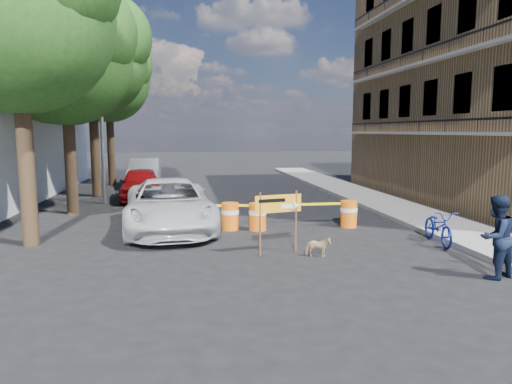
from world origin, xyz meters
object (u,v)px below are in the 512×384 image
object	(u,v)px
pedestrian	(496,237)
suv_white	(169,205)
barrel_far_right	(349,213)
barrel_mid_left	(230,216)
detour_sign	(284,208)
dog	(318,247)
sedan_silver	(145,172)
barrel_mid_right	(258,216)
barrel_far_left	(157,218)
sedan_red	(141,184)
bicycle	(439,211)

from	to	relation	value
pedestrian	suv_white	size ratio (longest dim) A/B	0.31
barrel_far_right	suv_white	distance (m)	6.04
barrel_mid_left	detour_sign	bearing A→B (deg)	-70.58
barrel_far_right	dog	world-z (taller)	barrel_far_right
pedestrian	dog	xyz separation A→B (m)	(-3.37, 2.23, -0.66)
sedan_silver	barrel_mid_right	bearing A→B (deg)	-71.51
barrel_mid_left	detour_sign	world-z (taller)	detour_sign
barrel_far_left	pedestrian	distance (m)	9.57
barrel_mid_left	sedan_red	xyz separation A→B (m)	(-3.54, 7.36, 0.29)
barrel_far_left	sedan_red	size ratio (longest dim) A/B	0.20
barrel_mid_right	suv_white	world-z (taller)	suv_white
suv_white	sedan_red	xyz separation A→B (m)	(-1.55, 7.06, -0.07)
barrel_mid_left	dog	bearing A→B (deg)	-62.50
barrel_mid_right	sedan_red	bearing A→B (deg)	120.33
barrel_far_left	suv_white	bearing A→B (deg)	49.86
barrel_far_right	dog	size ratio (longest dim) A/B	1.39
barrel_far_right	detour_sign	size ratio (longest dim) A/B	0.54
dog	pedestrian	bearing A→B (deg)	-111.19
pedestrian	sedan_silver	bearing A→B (deg)	-83.90
barrel_far_right	bicycle	bearing A→B (deg)	-55.70
sedan_silver	barrel_far_left	bearing A→B (deg)	-84.78
barrel_far_right	barrel_mid_left	bearing A→B (deg)	177.16
dog	detour_sign	bearing A→B (deg)	69.68
detour_sign	sedan_silver	xyz separation A→B (m)	(-4.93, 16.08, -0.41)
barrel_mid_right	dog	size ratio (longest dim) A/B	1.39
barrel_mid_left	suv_white	world-z (taller)	suv_white
bicycle	suv_white	distance (m)	8.36
barrel_mid_left	sedan_silver	world-z (taller)	sedan_silver
barrel_far_right	bicycle	size ratio (longest dim) A/B	0.47
dog	sedan_red	size ratio (longest dim) A/B	0.15
pedestrian	dog	bearing A→B (deg)	-53.13
bicycle	sedan_red	size ratio (longest dim) A/B	0.43
detour_sign	suv_white	size ratio (longest dim) A/B	0.28
pedestrian	bicycle	distance (m)	3.15
bicycle	sedan_silver	world-z (taller)	bicycle
dog	barrel_mid_left	bearing A→B (deg)	39.73
suv_white	barrel_far_left	bearing A→B (deg)	-134.48
dog	sedan_red	distance (m)	12.30
barrel_far_left	sedan_silver	xyz separation A→B (m)	(-1.47, 13.05, 0.34)
barrel_far_left	detour_sign	bearing A→B (deg)	-41.20
barrel_far_left	sedan_silver	bearing A→B (deg)	96.43
barrel_mid_right	barrel_far_right	distance (m)	3.13
barrel_mid_left	bicycle	distance (m)	6.43
barrel_far_left	barrel_far_right	world-z (taller)	same
detour_sign	pedestrian	distance (m)	4.99
pedestrian	barrel_mid_left	bearing A→B (deg)	-67.84
barrel_far_left	pedestrian	size ratio (longest dim) A/B	0.48
sedan_silver	dog	bearing A→B (deg)	-72.16
barrel_mid_left	dog	world-z (taller)	barrel_mid_left
pedestrian	sedan_silver	xyz separation A→B (m)	(-9.10, 18.81, -0.12)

